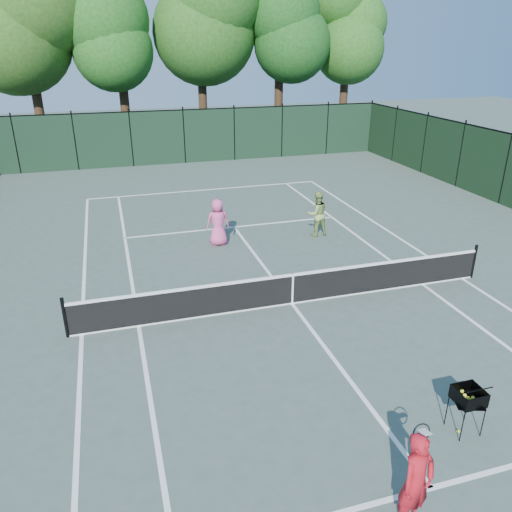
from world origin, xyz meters
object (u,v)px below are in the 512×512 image
object	(u,v)px
ball_hopper	(469,396)
loose_ball_midcourt	(458,431)
coach	(416,482)
player_green	(317,214)
player_pink	(218,222)

from	to	relation	value
ball_hopper	loose_ball_midcourt	world-z (taller)	ball_hopper
ball_hopper	loose_ball_midcourt	distance (m)	0.75
coach	player_green	bearing A→B (deg)	56.99
coach	player_pink	distance (m)	11.66
coach	player_pink	bearing A→B (deg)	74.69
player_green	ball_hopper	size ratio (longest dim) A/B	1.80
player_pink	ball_hopper	xyz separation A→B (m)	(2.29, -10.24, -0.06)
player_pink	loose_ball_midcourt	size ratio (longest dim) A/B	24.54
player_pink	player_green	world-z (taller)	player_pink
coach	player_green	size ratio (longest dim) A/B	0.98
coach	ball_hopper	size ratio (longest dim) A/B	1.77
loose_ball_midcourt	player_pink	bearing A→B (deg)	101.94
player_pink	loose_ball_midcourt	world-z (taller)	player_pink
coach	player_pink	xyz separation A→B (m)	(-0.29, 11.65, 0.02)
coach	ball_hopper	xyz separation A→B (m)	(2.00, 1.41, -0.05)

